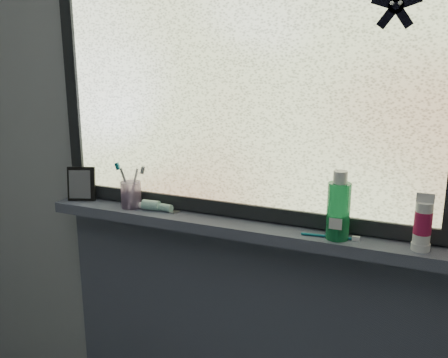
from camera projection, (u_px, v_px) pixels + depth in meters
wall_back at (263, 155)px, 1.71m from camera, size 3.00×0.01×2.50m
windowsill at (255, 230)px, 1.71m from camera, size 1.62×0.14×0.04m
sill_apron at (258, 352)px, 1.89m from camera, size 1.62×0.02×0.98m
window_pane at (263, 72)px, 1.62m from camera, size 1.50×0.01×1.00m
frame_bottom at (260, 212)px, 1.74m from camera, size 1.60×0.03×0.05m
frame_left at (72, 69)px, 1.92m from camera, size 0.05×0.03×1.10m
starfish_sticker at (396, 6)px, 1.41m from camera, size 0.15×0.02×0.15m
vanity_mirror at (81, 184)px, 1.97m from camera, size 0.12×0.09×0.13m
toothpaste_tube at (156, 206)px, 1.85m from camera, size 0.21×0.05×0.04m
toothbrush_cup at (131, 195)px, 1.88m from camera, size 0.10×0.10×0.10m
toothbrush_lying at (327, 235)px, 1.59m from camera, size 0.20×0.04×0.01m
mouthwash_bottle at (339, 205)px, 1.55m from camera, size 0.08×0.08×0.18m
cream_tube at (423, 220)px, 1.46m from camera, size 0.06×0.06×0.13m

